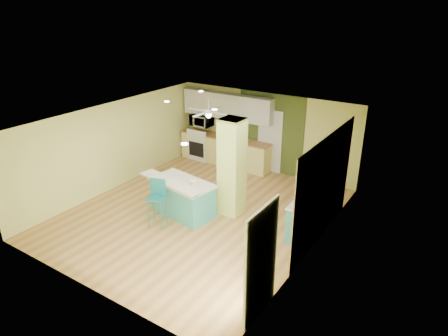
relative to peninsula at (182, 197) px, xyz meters
The scene contains 23 objects.
floor 0.65m from the peninsula, 35.66° to the left, with size 6.00×7.00×0.01m, color #A6713A.
ceiling 2.08m from the peninsula, 35.66° to the left, with size 6.00×7.00×0.01m, color white.
wall_back 3.86m from the peninsula, 84.52° to the left, with size 6.00×0.01×2.50m, color #D0D371.
wall_front 3.36m from the peninsula, 83.66° to the right, with size 6.00×0.01×2.50m, color #D0D371.
wall_left 2.77m from the peninsula, behind, with size 0.01×7.00×2.50m, color #D0D371.
wall_right 3.46m from the peninsula, ahead, with size 0.01×7.00×2.50m, color #D0D371.
wood_panel 3.54m from the peninsula, 14.39° to the left, with size 0.02×3.40×2.50m, color #988157.
olive_accent 3.87m from the peninsula, 81.49° to the left, with size 2.20×0.02×2.50m, color #415120.
interior_door 3.80m from the peninsula, 81.42° to the left, with size 0.82×0.05×2.00m, color silver.
french_door 3.95m from the peninsula, 31.50° to the right, with size 0.04×1.08×2.10m, color silver.
column 1.48m from the peninsula, 36.90° to the left, with size 0.55×0.55×2.50m, color #BED864.
kitchen_run 3.58m from the peninsula, 105.19° to the left, with size 3.25×0.63×0.94m.
stove 3.93m from the peninsula, 118.71° to the left, with size 0.76×0.66×1.08m.
upper_cabinets 3.98m from the peninsula, 104.70° to the left, with size 3.20×0.34×0.80m, color silver.
microwave 4.04m from the peninsula, 118.64° to the left, with size 0.70×0.48×0.39m, color white.
ceiling_fan 2.87m from the peninsula, 108.12° to the left, with size 1.41×1.41×0.61m.
pendant_lamp 3.47m from the peninsula, 18.53° to the left, with size 0.14×0.14×0.69m.
wall_decor 3.65m from the peninsula, 17.66° to the left, with size 0.03×0.90×0.70m, color brown.
peninsula is the anchor object (origin of this frame).
bar_stool 0.79m from the peninsula, 103.50° to the right, with size 0.49×0.49×1.17m.
side_counter 3.17m from the peninsula, 15.33° to the left, with size 0.60×1.42×0.91m.
fruit_bowl 3.60m from the peninsula, 104.26° to the left, with size 0.31×0.31×0.08m, color #3A2517.
canister 0.66m from the peninsula, ahead, with size 0.17×0.17×0.17m, color yellow.
Camera 1 is at (5.45, -7.23, 5.07)m, focal length 32.00 mm.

